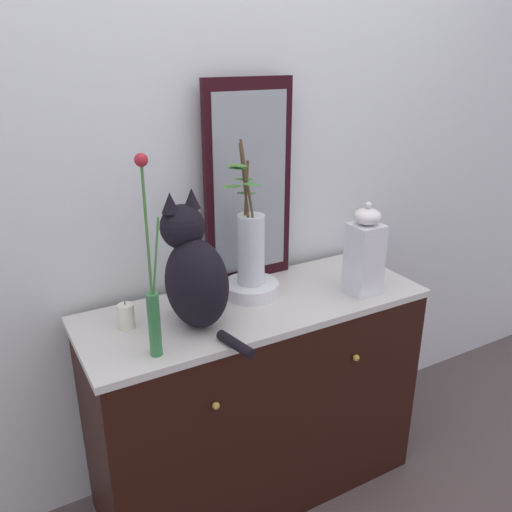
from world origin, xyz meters
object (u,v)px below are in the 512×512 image
object	(u,v)px
cat_sitting	(194,272)
mirror_leaning	(249,184)
vase_glass_clear	(251,246)
candle_pillar	(126,316)
vase_slim_green	(152,297)
jar_lidded_porcelain	(365,252)
bowl_porcelain	(251,288)
sideboard	(256,399)

from	to	relation	value
cat_sitting	mirror_leaning	bearing A→B (deg)	36.16
mirror_leaning	vase_glass_clear	bearing A→B (deg)	-116.48
candle_pillar	vase_glass_clear	bearing A→B (deg)	2.78
vase_slim_green	vase_glass_clear	bearing A→B (deg)	26.76
jar_lidded_porcelain	cat_sitting	bearing A→B (deg)	172.88
bowl_porcelain	candle_pillar	bearing A→B (deg)	-177.19
mirror_leaning	cat_sitting	bearing A→B (deg)	-143.84
cat_sitting	candle_pillar	distance (m)	0.26
bowl_porcelain	candle_pillar	size ratio (longest dim) A/B	2.13
vase_slim_green	cat_sitting	bearing A→B (deg)	33.34
cat_sitting	candle_pillar	bearing A→B (deg)	158.40
sideboard	jar_lidded_porcelain	size ratio (longest dim) A/B	3.61
cat_sitting	vase_slim_green	bearing A→B (deg)	-146.66
mirror_leaning	bowl_porcelain	distance (m)	0.39
sideboard	vase_glass_clear	xyz separation A→B (m)	(0.02, 0.07, 0.60)
cat_sitting	jar_lidded_porcelain	world-z (taller)	cat_sitting
vase_glass_clear	sideboard	bearing A→B (deg)	-104.41
bowl_porcelain	cat_sitting	bearing A→B (deg)	-158.28
vase_glass_clear	jar_lidded_porcelain	world-z (taller)	vase_glass_clear
mirror_leaning	bowl_porcelain	world-z (taller)	mirror_leaning
cat_sitting	candle_pillar	world-z (taller)	cat_sitting
sideboard	vase_slim_green	bearing A→B (deg)	-160.39
sideboard	cat_sitting	distance (m)	0.65
bowl_porcelain	candle_pillar	distance (m)	0.47
vase_slim_green	candle_pillar	xyz separation A→B (m)	(-0.03, 0.20, -0.15)
cat_sitting	jar_lidded_porcelain	bearing A→B (deg)	-7.12
mirror_leaning	bowl_porcelain	bearing A→B (deg)	-115.91
jar_lidded_porcelain	vase_slim_green	bearing A→B (deg)	-177.29
jar_lidded_porcelain	bowl_porcelain	bearing A→B (deg)	153.34
vase_glass_clear	candle_pillar	size ratio (longest dim) A/B	5.46
sideboard	bowl_porcelain	xyz separation A→B (m)	(0.02, 0.07, 0.44)
cat_sitting	sideboard	bearing A→B (deg)	7.77
mirror_leaning	jar_lidded_porcelain	xyz separation A→B (m)	(0.30, -0.32, -0.22)
bowl_porcelain	vase_slim_green	bearing A→B (deg)	-153.31
sideboard	candle_pillar	bearing A→B (deg)	173.83
sideboard	cat_sitting	size ratio (longest dim) A/B	2.84
bowl_porcelain	vase_glass_clear	distance (m)	0.17
cat_sitting	jar_lidded_porcelain	size ratio (longest dim) A/B	1.27
sideboard	candle_pillar	world-z (taller)	candle_pillar
sideboard	candle_pillar	distance (m)	0.64
cat_sitting	vase_slim_green	world-z (taller)	vase_slim_green
sideboard	jar_lidded_porcelain	xyz separation A→B (m)	(0.39, -0.11, 0.57)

